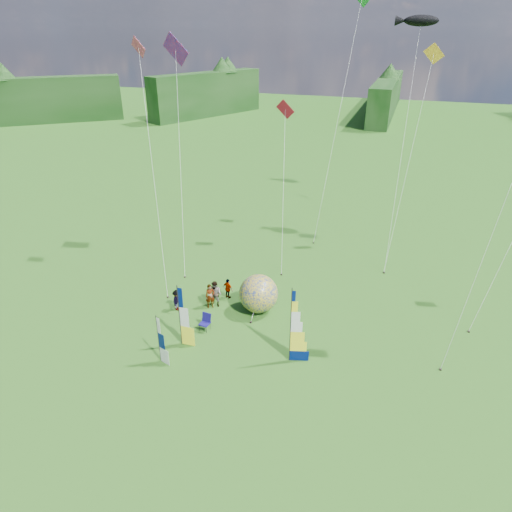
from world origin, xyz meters
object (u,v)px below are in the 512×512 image
(side_banner_left, at_px, (180,316))
(spectator_c, at_px, (177,300))
(spectator_a, at_px, (210,296))
(kite_whale, at_px, (405,134))
(camp_chair, at_px, (205,323))
(side_banner_far, at_px, (159,340))
(spectator_d, at_px, (228,289))
(feather_banner_main, at_px, (291,327))
(bol_inflatable, at_px, (259,294))
(spectator_b, at_px, (215,294))

(side_banner_left, height_order, spectator_c, side_banner_left)
(side_banner_left, xyz_separation_m, spectator_a, (0.03, 4.21, -1.09))
(spectator_c, height_order, kite_whale, kite_whale)
(side_banner_left, xyz_separation_m, camp_chair, (0.75, 1.70, -1.41))
(side_banner_far, xyz_separation_m, spectator_d, (1.14, 7.51, -0.75))
(side_banner_left, relative_size, camp_chair, 3.50)
(feather_banner_main, bearing_deg, camp_chair, 153.40)
(side_banner_left, bearing_deg, spectator_c, 120.80)
(bol_inflatable, height_order, kite_whale, kite_whale)
(side_banner_far, distance_m, bol_inflatable, 7.66)
(bol_inflatable, xyz_separation_m, spectator_a, (-3.20, -0.71, -0.42))
(side_banner_far, distance_m, spectator_b, 6.36)
(feather_banner_main, height_order, spectator_c, feather_banner_main)
(camp_chair, xyz_separation_m, kite_whale, (10.03, 16.88, 8.97))
(feather_banner_main, distance_m, spectator_a, 7.57)
(side_banner_far, bearing_deg, spectator_c, 125.53)
(side_banner_far, xyz_separation_m, bol_inflatable, (3.65, 6.73, -0.20))
(spectator_d, height_order, kite_whale, kite_whale)
(spectator_b, height_order, spectator_c, spectator_b)
(side_banner_left, height_order, bol_inflatable, side_banner_left)
(spectator_a, distance_m, kite_whale, 19.92)
(spectator_a, height_order, spectator_b, spectator_b)
(spectator_c, relative_size, kite_whale, 0.08)
(side_banner_far, distance_m, spectator_c, 5.32)
(feather_banner_main, xyz_separation_m, spectator_d, (-5.82, 5.10, -1.58))
(feather_banner_main, bearing_deg, bol_inflatable, 111.53)
(feather_banner_main, relative_size, spectator_d, 3.11)
(side_banner_left, bearing_deg, camp_chair, 65.71)
(side_banner_far, distance_m, kite_whale, 24.62)
(side_banner_far, relative_size, spectator_d, 2.00)
(spectator_b, relative_size, camp_chair, 1.66)
(feather_banner_main, relative_size, spectator_c, 3.11)
(spectator_a, xyz_separation_m, spectator_b, (0.26, 0.27, 0.06))
(spectator_c, relative_size, camp_chair, 1.33)
(spectator_b, bearing_deg, kite_whale, 60.95)
(side_banner_left, relative_size, spectator_c, 2.63)
(spectator_d, distance_m, camp_chair, 4.01)
(spectator_b, xyz_separation_m, spectator_d, (0.42, 1.22, -0.19))
(bol_inflatable, xyz_separation_m, camp_chair, (-2.49, -3.22, -0.74))
(side_banner_far, xyz_separation_m, spectator_a, (0.45, 6.02, -0.62))
(side_banner_left, bearing_deg, feather_banner_main, 4.77)
(spectator_d, xyz_separation_m, kite_whale, (10.06, 12.88, 8.79))
(spectator_d, bearing_deg, spectator_a, 87.01)
(side_banner_far, height_order, spectator_b, side_banner_far)
(bol_inflatable, xyz_separation_m, spectator_c, (-5.20, -1.69, -0.55))
(bol_inflatable, bearing_deg, feather_banner_main, -52.59)
(feather_banner_main, height_order, spectator_d, feather_banner_main)
(side_banner_left, relative_size, bol_inflatable, 1.52)
(spectator_c, height_order, camp_chair, spectator_c)
(side_banner_left, bearing_deg, side_banner_far, -103.55)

